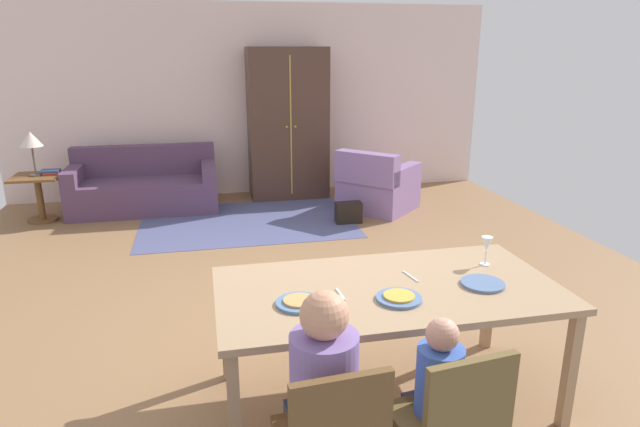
{
  "coord_description": "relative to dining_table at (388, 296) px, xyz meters",
  "views": [
    {
      "loc": [
        -0.76,
        -3.93,
        2.06
      ],
      "look_at": [
        0.09,
        -0.03,
        0.85
      ],
      "focal_mm": 30.38,
      "sensor_mm": 36.0,
      "label": 1
    }
  ],
  "objects": [
    {
      "name": "person_child",
      "position": [
        -0.0,
        -0.69,
        -0.26
      ],
      "size": [
        0.22,
        0.3,
        0.92
      ],
      "color": "#323150",
      "rests_on": "ground_plane"
    },
    {
      "name": "handbag",
      "position": [
        0.72,
        3.48,
        -0.57
      ],
      "size": [
        0.32,
        0.16,
        0.26
      ],
      "primitive_type": "cube",
      "color": "black",
      "rests_on": "ground_plane"
    },
    {
      "name": "area_rug",
      "position": [
        -0.51,
        3.78,
        -0.69
      ],
      "size": [
        2.6,
        1.8,
        0.01
      ],
      "primitive_type": "cube",
      "color": "#4D527C",
      "rests_on": "ground_plane"
    },
    {
      "name": "person_man",
      "position": [
        -0.54,
        -0.69,
        -0.18
      ],
      "size": [
        0.3,
        0.41,
        1.11
      ],
      "color": "#2E3C58",
      "rests_on": "ground_plane"
    },
    {
      "name": "table_lamp",
      "position": [
        -3.02,
        4.38,
        0.31
      ],
      "size": [
        0.26,
        0.26,
        0.54
      ],
      "color": "brown",
      "rests_on": "side_table"
    },
    {
      "name": "ground_plane",
      "position": [
        -0.23,
        1.94,
        -0.71
      ],
      "size": [
        6.95,
        6.63,
        0.02
      ],
      "primitive_type": "cube",
      "color": "olive"
    },
    {
      "name": "armchair",
      "position": [
        1.23,
        3.94,
        -0.38
      ],
      "size": [
        1.21,
        1.21,
        0.82
      ],
      "color": "#88689E",
      "rests_on": "ground_plane"
    },
    {
      "name": "book_lower",
      "position": [
        -2.82,
        4.4,
        -0.1
      ],
      "size": [
        0.22,
        0.16,
        0.03
      ],
      "primitive_type": "cube",
      "color": "maroon",
      "rests_on": "side_table"
    },
    {
      "name": "armoire",
      "position": [
        0.2,
        4.92,
        0.35
      ],
      "size": [
        1.1,
        0.59,
        2.1
      ],
      "color": "#4B3227",
      "rests_on": "ground_plane"
    },
    {
      "name": "book_upper",
      "position": [
        -2.86,
        4.42,
        -0.07
      ],
      "size": [
        0.22,
        0.16,
        0.03
      ],
      "primitive_type": "cube",
      "color": "navy",
      "rests_on": "book_lower"
    },
    {
      "name": "dining_chair_child",
      "position": [
        0.01,
        -0.86,
        -0.2
      ],
      "size": [
        0.47,
        0.47,
        0.87
      ],
      "color": "brown",
      "rests_on": "ground_plane"
    },
    {
      "name": "fork",
      "position": [
        -0.29,
        -0.05,
        0.07
      ],
      "size": [
        0.02,
        0.15,
        0.01
      ],
      "primitive_type": "cube",
      "rotation": [
        0.0,
        0.0,
        0.05
      ],
      "color": "silver",
      "rests_on": "dining_table"
    },
    {
      "name": "plate_near_child",
      "position": [
        0.0,
        -0.18,
        0.07
      ],
      "size": [
        0.25,
        0.25,
        0.02
      ],
      "primitive_type": "cylinder",
      "color": "#5475A7",
      "rests_on": "dining_table"
    },
    {
      "name": "side_table",
      "position": [
        -3.02,
        4.38,
        -0.32
      ],
      "size": [
        0.56,
        0.56,
        0.58
      ],
      "color": "brown",
      "rests_on": "ground_plane"
    },
    {
      "name": "wine_glass",
      "position": [
        0.71,
        0.18,
        0.2
      ],
      "size": [
        0.07,
        0.07,
        0.19
      ],
      "color": "silver",
      "rests_on": "dining_table"
    },
    {
      "name": "dining_table",
      "position": [
        0.0,
        0.0,
        0.0
      ],
      "size": [
        1.96,
        1.01,
        0.76
      ],
      "color": "tan",
      "rests_on": "ground_plane"
    },
    {
      "name": "pizza_near_child",
      "position": [
        0.0,
        -0.18,
        0.09
      ],
      "size": [
        0.17,
        0.17,
        0.01
      ],
      "primitive_type": "cylinder",
      "color": "gold",
      "rests_on": "plate_near_child"
    },
    {
      "name": "knife",
      "position": [
        0.18,
        0.1,
        0.07
      ],
      "size": [
        0.04,
        0.17,
        0.01
      ],
      "primitive_type": "cube",
      "rotation": [
        0.0,
        0.0,
        0.17
      ],
      "color": "silver",
      "rests_on": "dining_table"
    },
    {
      "name": "pizza_near_man",
      "position": [
        -0.54,
        -0.12,
        0.09
      ],
      "size": [
        0.17,
        0.17,
        0.01
      ],
      "primitive_type": "cylinder",
      "color": "#DE9653",
      "rests_on": "plate_near_man"
    },
    {
      "name": "back_wall",
      "position": [
        -0.23,
        5.31,
        0.65
      ],
      "size": [
        6.95,
        0.1,
        2.7
      ],
      "primitive_type": "cube",
      "color": "silver",
      "rests_on": "ground_plane"
    },
    {
      "name": "plate_near_woman",
      "position": [
        0.54,
        -0.1,
        0.07
      ],
      "size": [
        0.25,
        0.25,
        0.02
      ],
      "primitive_type": "cylinder",
      "color": "#55719E",
      "rests_on": "dining_table"
    },
    {
      "name": "couch",
      "position": [
        -1.79,
        4.64,
        -0.39
      ],
      "size": [
        1.88,
        0.86,
        0.82
      ],
      "color": "#573B59",
      "rests_on": "ground_plane"
    },
    {
      "name": "plate_near_man",
      "position": [
        -0.54,
        -0.12,
        0.07
      ],
      "size": [
        0.25,
        0.25,
        0.02
      ],
      "primitive_type": "cylinder",
      "color": "#517AA4",
      "rests_on": "dining_table"
    }
  ]
}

